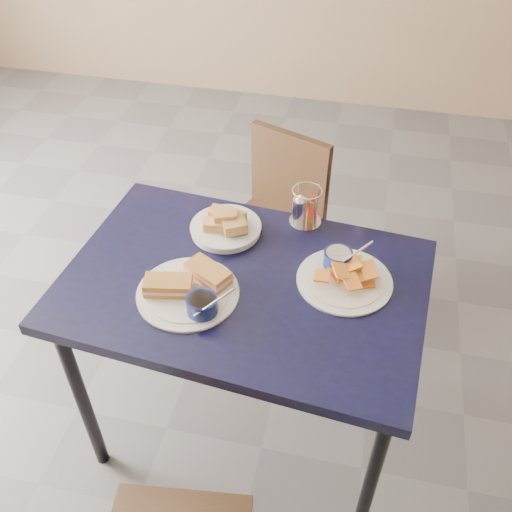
% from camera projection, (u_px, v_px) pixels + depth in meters
% --- Properties ---
extents(ground, '(6.00, 6.00, 0.00)m').
position_uv_depth(ground, '(277.00, 380.00, 2.37)').
color(ground, '#55545A').
rests_on(ground, ground).
extents(dining_table, '(1.16, 0.83, 0.75)m').
position_uv_depth(dining_table, '(244.00, 297.00, 1.79)').
color(dining_table, black).
rests_on(dining_table, ground).
extents(chair_far, '(0.48, 0.48, 0.79)m').
position_uv_depth(chair_far, '(272.00, 209.00, 2.49)').
color(chair_far, black).
rests_on(chair_far, ground).
extents(sandwich_plate, '(0.32, 0.31, 0.12)m').
position_uv_depth(sandwich_plate, '(191.00, 289.00, 1.68)').
color(sandwich_plate, white).
rests_on(sandwich_plate, dining_table).
extents(plantain_plate, '(0.29, 0.29, 0.12)m').
position_uv_depth(plantain_plate, '(343.00, 273.00, 1.74)').
color(plantain_plate, white).
rests_on(plantain_plate, dining_table).
extents(bread_basket, '(0.23, 0.23, 0.08)m').
position_uv_depth(bread_basket, '(226.00, 225.00, 1.89)').
color(bread_basket, white).
rests_on(bread_basket, dining_table).
extents(condiment_caddy, '(0.11, 0.11, 0.14)m').
position_uv_depth(condiment_caddy, '(305.00, 209.00, 1.91)').
color(condiment_caddy, silver).
rests_on(condiment_caddy, dining_table).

